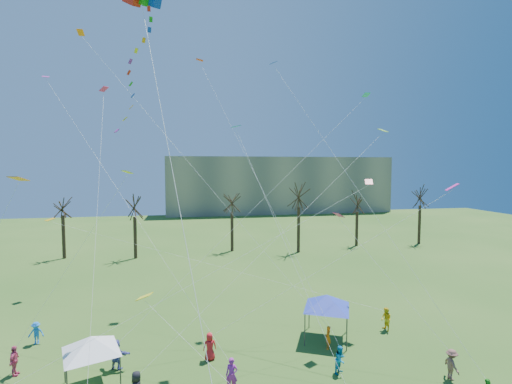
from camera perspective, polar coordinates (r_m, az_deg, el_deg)
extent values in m
cube|color=gray|center=(98.78, 3.59, 1.20)|extent=(60.00, 14.00, 15.00)
cylinder|color=black|center=(54.86, -28.41, -6.35)|extent=(0.44, 0.44, 5.85)
cylinder|color=black|center=(51.08, -18.76, -6.94)|extent=(0.44, 0.44, 5.63)
cylinder|color=black|center=(52.67, -3.85, -6.34)|extent=(0.44, 0.44, 5.76)
cylinder|color=black|center=(52.08, 6.82, -6.02)|extent=(0.44, 0.44, 6.57)
cylinder|color=black|center=(58.31, 15.82, -5.67)|extent=(0.44, 0.44, 5.36)
cylinder|color=black|center=(63.27, 24.68, -4.75)|extent=(0.44, 0.44, 6.19)
cylinder|color=white|center=(14.98, -12.81, 1.01)|extent=(0.02, 0.02, 22.39)
cylinder|color=#3F3F44|center=(23.04, -20.87, -25.61)|extent=(0.09, 0.09, 2.08)
cylinder|color=#3F3F44|center=(25.10, -28.29, -23.22)|extent=(0.09, 0.09, 2.08)
cylinder|color=#3F3F44|center=(25.29, -21.96, -22.81)|extent=(0.09, 0.09, 2.08)
pyramid|color=white|center=(23.36, -24.89, -21.19)|extent=(3.72, 3.72, 0.89)
cylinder|color=#3F3F44|center=(26.54, 7.82, -20.99)|extent=(0.10, 0.10, 2.27)
cylinder|color=#3F3F44|center=(26.40, 14.32, -21.21)|extent=(0.10, 0.10, 2.27)
cylinder|color=#3F3F44|center=(29.09, 8.49, -18.67)|extent=(0.10, 0.10, 2.27)
cylinder|color=#3F3F44|center=(28.97, 14.34, -18.86)|extent=(0.10, 0.10, 2.27)
pyramid|color=#263ABE|center=(27.10, 11.29, -16.77)|extent=(3.92, 3.92, 0.97)
imported|color=purple|center=(22.05, -3.91, -27.15)|extent=(0.77, 0.61, 1.85)
imported|color=#0D88BD|center=(24.08, 13.37, -24.62)|extent=(1.03, 0.99, 1.67)
imported|color=brown|center=(25.64, 28.82, -23.02)|extent=(0.71, 1.17, 1.77)
imported|color=#DE4A78|center=(27.33, -34.21, -21.44)|extent=(0.46, 1.06, 1.79)
imported|color=#4D53A7|center=(25.36, -21.46, -23.04)|extent=(1.76, 1.18, 1.82)
imported|color=red|center=(25.00, -7.40, -23.28)|extent=(0.89, 0.60, 1.76)
imported|color=#FF660D|center=(26.57, 11.46, -21.85)|extent=(0.53, 0.65, 1.56)
imported|color=yellow|center=(30.15, 20.11, -18.58)|extent=(0.74, 0.90, 1.74)
imported|color=blue|center=(30.80, -31.74, -18.63)|extent=(1.01, 0.59, 1.56)
cube|color=orange|center=(20.61, -33.76, 1.78)|extent=(0.81, 0.92, 0.24)
cube|color=#D92474|center=(29.72, -23.17, 14.91)|extent=(0.72, 0.70, 0.33)
cylinder|color=white|center=(22.71, -24.07, -2.98)|extent=(0.01, 0.01, 21.09)
cube|color=yellow|center=(19.86, -17.44, -15.68)|extent=(0.88, 0.79, 0.33)
cylinder|color=white|center=(18.98, -9.56, -23.78)|extent=(0.01, 0.01, 7.41)
cube|color=#18B4A6|center=(24.81, -3.21, 10.44)|extent=(0.67, 0.55, 0.17)
cylinder|color=white|center=(20.18, 4.50, -7.80)|extent=(0.01, 0.01, 17.64)
cube|color=blue|center=(32.60, 2.81, 19.95)|extent=(0.67, 0.59, 0.27)
cylinder|color=white|center=(25.17, 15.22, 1.50)|extent=(0.01, 0.01, 26.20)
cube|color=red|center=(23.30, 17.60, 1.56)|extent=(0.62, 0.67, 0.33)
cylinder|color=white|center=(20.27, -7.96, -13.18)|extent=(0.01, 0.01, 22.65)
cube|color=#7BC62E|center=(31.07, 19.64, 9.26)|extent=(0.85, 0.92, 0.33)
cylinder|color=white|center=(23.85, 4.98, -5.74)|extent=(0.01, 0.01, 24.28)
cube|color=#A830A0|center=(37.64, -30.62, 15.60)|extent=(0.68, 0.79, 0.27)
cylinder|color=white|center=(27.24, -21.32, 0.46)|extent=(0.01, 0.01, 28.40)
cube|color=#FF410D|center=(36.66, -9.01, 20.15)|extent=(0.67, 0.51, 0.18)
cylinder|color=white|center=(27.68, -0.34, 3.17)|extent=(0.01, 0.01, 27.33)
cube|color=#D82467|center=(25.36, 13.08, -3.61)|extent=(0.84, 0.78, 0.36)
cylinder|color=white|center=(24.85, 20.69, -13.03)|extent=(0.01, 0.01, 10.30)
cube|color=yellow|center=(23.08, -19.91, 3.03)|extent=(0.74, 0.74, 0.21)
cylinder|color=white|center=(24.40, -27.43, -9.87)|extent=(0.01, 0.01, 12.26)
cube|color=#189BB4|center=(33.47, 17.22, 14.64)|extent=(0.55, 0.69, 0.29)
cylinder|color=white|center=(26.32, 1.14, -1.17)|extent=(0.01, 0.01, 26.91)
cube|color=#FF2AB4|center=(24.64, 28.88, 0.70)|extent=(0.87, 0.84, 0.46)
cylinder|color=white|center=(23.06, 11.40, -11.46)|extent=(0.01, 0.01, 17.60)
cube|color=orange|center=(36.92, -26.25, 21.92)|extent=(0.55, 0.63, 0.39)
cylinder|color=white|center=(27.99, -10.59, 4.52)|extent=(0.01, 0.01, 31.03)
cube|color=#D89E0B|center=(39.62, -30.08, -3.83)|extent=(0.97, 0.98, 0.21)
cylinder|color=white|center=(31.47, -9.30, -10.83)|extent=(0.01, 0.01, 31.16)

